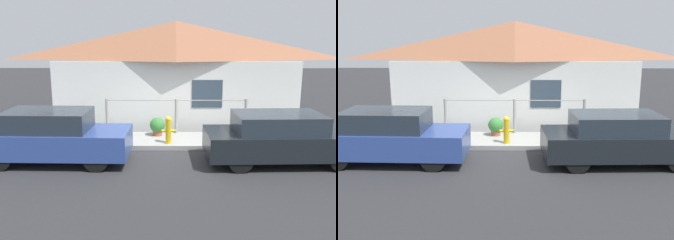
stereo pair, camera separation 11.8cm
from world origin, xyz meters
TOP-DOWN VIEW (x-y plane):
  - ground_plane at (0.00, 0.00)m, footprint 60.00×60.00m
  - sidewalk at (0.00, 0.88)m, footprint 24.00×1.76m
  - house at (0.00, 3.36)m, footprint 9.43×2.23m
  - fence at (0.00, 1.61)m, footprint 4.90×0.10m
  - car_left at (-3.43, -1.10)m, footprint 4.16×1.75m
  - car_right at (2.87, -1.11)m, footprint 4.32×1.87m
  - fire_hydrant at (-0.26, 0.31)m, footprint 0.44×0.20m
  - potted_plant_near_hydrant at (-0.64, 1.25)m, footprint 0.51×0.51m
  - potted_plant_by_fence at (-3.11, 1.46)m, footprint 0.48×0.48m
  - potted_plant_corner at (2.89, 1.20)m, footprint 0.32×0.32m

SIDE VIEW (x-z plane):
  - ground_plane at x=0.00m, z-range 0.00..0.00m
  - sidewalk at x=0.00m, z-range 0.00..0.15m
  - potted_plant_corner at x=2.89m, z-range 0.15..0.59m
  - potted_plant_by_fence at x=-3.11m, z-range 0.16..0.73m
  - potted_plant_near_hydrant at x=-0.64m, z-range 0.17..0.79m
  - fire_hydrant at x=-0.26m, z-range 0.17..1.03m
  - car_right at x=2.87m, z-range 0.01..1.42m
  - car_left at x=-3.43m, z-range 0.00..1.48m
  - fence at x=0.00m, z-range 0.20..1.41m
  - house at x=0.00m, z-range 1.11..5.13m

